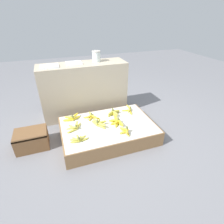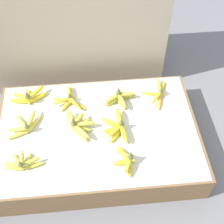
# 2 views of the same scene
# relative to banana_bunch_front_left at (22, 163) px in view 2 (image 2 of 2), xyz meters

# --- Properties ---
(ground_plane) EXTENTS (10.00, 10.00, 0.00)m
(ground_plane) POSITION_rel_banana_bunch_front_left_xyz_m (0.42, 0.21, -0.23)
(ground_plane) COLOR slate
(display_platform) EXTENTS (1.22, 0.81, 0.20)m
(display_platform) POSITION_rel_banana_bunch_front_left_xyz_m (0.42, 0.21, -0.13)
(display_platform) COLOR olive
(display_platform) RESTS_ON ground_plane
(back_vendor_table) EXTENTS (1.31, 0.40, 0.83)m
(back_vendor_table) POSITION_rel_banana_bunch_front_left_xyz_m (0.28, 0.95, 0.19)
(back_vendor_table) COLOR tan
(back_vendor_table) RESTS_ON ground_plane
(banana_bunch_front_left) EXTENTS (0.22, 0.12, 0.09)m
(banana_bunch_front_left) POSITION_rel_banana_bunch_front_left_xyz_m (0.00, 0.00, 0.00)
(banana_bunch_front_left) COLOR gold
(banana_bunch_front_left) RESTS_ON display_platform
(banana_bunch_front_midright) EXTENTS (0.13, 0.21, 0.11)m
(banana_bunch_front_midright) POSITION_rel_banana_bunch_front_left_xyz_m (0.57, -0.03, 0.01)
(banana_bunch_front_midright) COLOR gold
(banana_bunch_front_midright) RESTS_ON display_platform
(banana_bunch_middle_left) EXTENTS (0.21, 0.21, 0.10)m
(banana_bunch_middle_left) POSITION_rel_banana_bunch_front_left_xyz_m (-0.00, 0.25, 0.00)
(banana_bunch_middle_left) COLOR #DBCC4C
(banana_bunch_middle_left) RESTS_ON display_platform
(banana_bunch_middle_midleft) EXTENTS (0.19, 0.24, 0.11)m
(banana_bunch_middle_midleft) POSITION_rel_banana_bunch_front_left_xyz_m (0.31, 0.23, 0.01)
(banana_bunch_middle_midleft) COLOR gold
(banana_bunch_middle_midleft) RESTS_ON display_platform
(banana_bunch_middle_midright) EXTENTS (0.16, 0.26, 0.10)m
(banana_bunch_middle_midright) POSITION_rel_banana_bunch_front_left_xyz_m (0.54, 0.19, 0.00)
(banana_bunch_middle_midright) COLOR yellow
(banana_bunch_middle_midright) RESTS_ON display_platform
(banana_bunch_back_left) EXTENTS (0.25, 0.14, 0.11)m
(banana_bunch_back_left) POSITION_rel_banana_bunch_front_left_xyz_m (-0.00, 0.48, 0.01)
(banana_bunch_back_left) COLOR yellow
(banana_bunch_back_left) RESTS_ON display_platform
(banana_bunch_back_midleft) EXTENTS (0.22, 0.23, 0.09)m
(banana_bunch_back_midleft) POSITION_rel_banana_bunch_front_left_xyz_m (0.26, 0.44, -0.00)
(banana_bunch_back_midleft) COLOR gold
(banana_bunch_back_midleft) RESTS_ON display_platform
(banana_bunch_back_midright) EXTENTS (0.22, 0.15, 0.11)m
(banana_bunch_back_midright) POSITION_rel_banana_bunch_front_left_xyz_m (0.58, 0.41, 0.01)
(banana_bunch_back_midright) COLOR gold
(banana_bunch_back_midright) RESTS_ON display_platform
(banana_bunch_back_right) EXTENTS (0.19, 0.26, 0.09)m
(banana_bunch_back_right) POSITION_rel_banana_bunch_front_left_xyz_m (0.83, 0.44, -0.00)
(banana_bunch_back_right) COLOR gold
(banana_bunch_back_right) RESTS_ON display_platform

